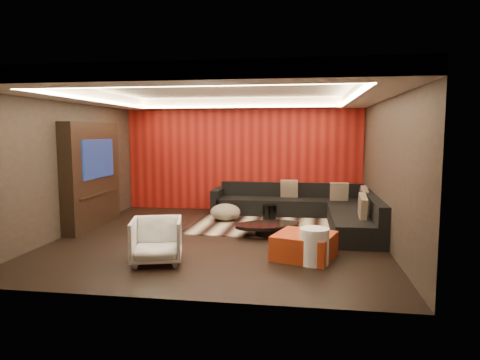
% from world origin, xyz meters
% --- Properties ---
extents(floor, '(6.00, 6.00, 0.02)m').
position_xyz_m(floor, '(0.00, 0.00, -0.01)').
color(floor, black).
rests_on(floor, ground).
extents(ceiling, '(6.00, 6.00, 0.02)m').
position_xyz_m(ceiling, '(0.00, 0.00, 2.81)').
color(ceiling, silver).
rests_on(ceiling, ground).
extents(wall_back, '(6.00, 0.02, 2.80)m').
position_xyz_m(wall_back, '(0.00, 3.01, 1.40)').
color(wall_back, black).
rests_on(wall_back, ground).
extents(wall_left, '(0.02, 6.00, 2.80)m').
position_xyz_m(wall_left, '(-3.01, 0.00, 1.40)').
color(wall_left, black).
rests_on(wall_left, ground).
extents(wall_right, '(0.02, 6.00, 2.80)m').
position_xyz_m(wall_right, '(3.01, 0.00, 1.40)').
color(wall_right, black).
rests_on(wall_right, ground).
extents(red_feature_wall, '(5.98, 0.05, 2.78)m').
position_xyz_m(red_feature_wall, '(0.00, 2.97, 1.40)').
color(red_feature_wall, '#6B0C0A').
rests_on(red_feature_wall, ground).
extents(soffit_back, '(6.00, 0.60, 0.22)m').
position_xyz_m(soffit_back, '(0.00, 2.70, 2.69)').
color(soffit_back, silver).
rests_on(soffit_back, ground).
extents(soffit_front, '(6.00, 0.60, 0.22)m').
position_xyz_m(soffit_front, '(0.00, -2.70, 2.69)').
color(soffit_front, silver).
rests_on(soffit_front, ground).
extents(soffit_left, '(0.60, 4.80, 0.22)m').
position_xyz_m(soffit_left, '(-2.70, 0.00, 2.69)').
color(soffit_left, silver).
rests_on(soffit_left, ground).
extents(soffit_right, '(0.60, 4.80, 0.22)m').
position_xyz_m(soffit_right, '(2.70, 0.00, 2.69)').
color(soffit_right, silver).
rests_on(soffit_right, ground).
extents(cove_back, '(4.80, 0.08, 0.04)m').
position_xyz_m(cove_back, '(0.00, 2.36, 2.60)').
color(cove_back, '#FFD899').
rests_on(cove_back, ground).
extents(cove_front, '(4.80, 0.08, 0.04)m').
position_xyz_m(cove_front, '(0.00, -2.36, 2.60)').
color(cove_front, '#FFD899').
rests_on(cove_front, ground).
extents(cove_left, '(0.08, 4.80, 0.04)m').
position_xyz_m(cove_left, '(-2.36, 0.00, 2.60)').
color(cove_left, '#FFD899').
rests_on(cove_left, ground).
extents(cove_right, '(0.08, 4.80, 0.04)m').
position_xyz_m(cove_right, '(2.36, 0.00, 2.60)').
color(cove_right, '#FFD899').
rests_on(cove_right, ground).
extents(tv_surround, '(0.30, 2.00, 2.20)m').
position_xyz_m(tv_surround, '(-2.85, 0.60, 1.10)').
color(tv_surround, black).
rests_on(tv_surround, ground).
extents(tv_screen, '(0.04, 1.30, 0.80)m').
position_xyz_m(tv_screen, '(-2.69, 0.60, 1.45)').
color(tv_screen, black).
rests_on(tv_screen, ground).
extents(tv_shelf, '(0.04, 1.60, 0.04)m').
position_xyz_m(tv_shelf, '(-2.69, 0.60, 0.70)').
color(tv_shelf, black).
rests_on(tv_shelf, ground).
extents(rug, '(4.13, 3.17, 0.02)m').
position_xyz_m(rug, '(1.20, 1.59, 0.01)').
color(rug, '#C1AE8D').
rests_on(rug, floor).
extents(coffee_table, '(1.68, 1.68, 0.22)m').
position_xyz_m(coffee_table, '(0.88, 0.34, 0.13)').
color(coffee_table, black).
rests_on(coffee_table, rug).
extents(drum_stool, '(0.32, 0.32, 0.37)m').
position_xyz_m(drum_stool, '(0.82, 1.61, 0.21)').
color(drum_stool, black).
rests_on(drum_stool, rug).
extents(striped_pouf, '(0.88, 0.88, 0.37)m').
position_xyz_m(striped_pouf, '(-0.18, 1.56, 0.21)').
color(striped_pouf, beige).
rests_on(striped_pouf, rug).
extents(white_side_table, '(0.56, 0.56, 0.55)m').
position_xyz_m(white_side_table, '(1.73, -1.33, 0.28)').
color(white_side_table, white).
rests_on(white_side_table, floor).
extents(orange_ottoman, '(1.10, 1.10, 0.39)m').
position_xyz_m(orange_ottoman, '(1.58, -1.03, 0.20)').
color(orange_ottoman, '#A03314').
rests_on(orange_ottoman, floor).
extents(armchair, '(0.92, 0.93, 0.70)m').
position_xyz_m(armchair, '(-0.66, -1.63, 0.35)').
color(armchair, silver).
rests_on(armchair, floor).
extents(sectional_sofa, '(3.65, 3.50, 0.75)m').
position_xyz_m(sectional_sofa, '(1.73, 1.86, 0.26)').
color(sectional_sofa, black).
rests_on(sectional_sofa, floor).
extents(throw_pillows, '(1.88, 2.74, 0.50)m').
position_xyz_m(throw_pillows, '(2.26, 1.69, 0.62)').
color(throw_pillows, '#C5AB90').
rests_on(throw_pillows, sectional_sofa).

